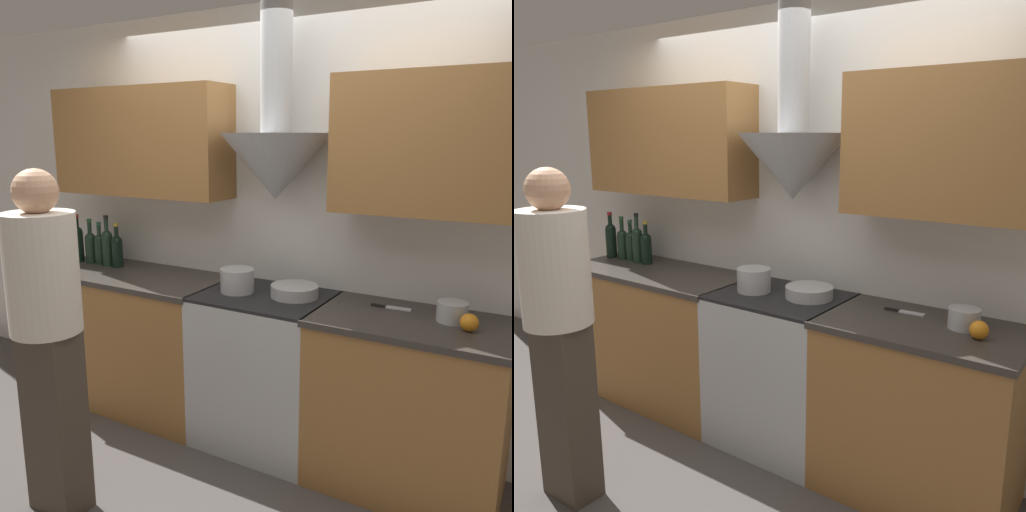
% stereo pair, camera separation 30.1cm
% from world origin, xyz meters
% --- Properties ---
extents(ground_plane, '(12.00, 12.00, 0.00)m').
position_xyz_m(ground_plane, '(0.00, 0.00, 0.00)').
color(ground_plane, '#4C4744').
extents(wall_back, '(8.40, 0.64, 2.60)m').
position_xyz_m(wall_back, '(-0.06, 0.61, 1.47)').
color(wall_back, white).
rests_on(wall_back, ground_plane).
extents(counter_left, '(1.33, 0.62, 0.94)m').
position_xyz_m(counter_left, '(-1.03, 0.35, 0.47)').
color(counter_left, '#9E6B38').
rests_on(counter_left, ground_plane).
extents(counter_right, '(0.99, 0.62, 0.94)m').
position_xyz_m(counter_right, '(0.86, 0.35, 0.47)').
color(counter_right, '#9E6B38').
rests_on(counter_right, ground_plane).
extents(stove_range, '(0.75, 0.60, 0.94)m').
position_xyz_m(stove_range, '(0.00, 0.35, 0.47)').
color(stove_range, '#B7BABC').
rests_on(stove_range, ground_plane).
extents(wine_bottle_0, '(0.08, 0.08, 0.35)m').
position_xyz_m(wine_bottle_0, '(-1.61, 0.41, 1.08)').
color(wine_bottle_0, black).
rests_on(wine_bottle_0, counter_left).
extents(wine_bottle_1, '(0.08, 0.08, 0.32)m').
position_xyz_m(wine_bottle_1, '(-1.49, 0.43, 1.06)').
color(wine_bottle_1, black).
rests_on(wine_bottle_1, counter_left).
extents(wine_bottle_2, '(0.07, 0.07, 0.30)m').
position_xyz_m(wine_bottle_2, '(-1.40, 0.43, 1.06)').
color(wine_bottle_2, black).
rests_on(wine_bottle_2, counter_left).
extents(wine_bottle_3, '(0.08, 0.08, 0.36)m').
position_xyz_m(wine_bottle_3, '(-1.32, 0.42, 1.08)').
color(wine_bottle_3, black).
rests_on(wine_bottle_3, counter_left).
extents(wine_bottle_4, '(0.08, 0.08, 0.31)m').
position_xyz_m(wine_bottle_4, '(-1.23, 0.43, 1.06)').
color(wine_bottle_4, black).
rests_on(wine_bottle_4, counter_left).
extents(stock_pot, '(0.20, 0.20, 0.14)m').
position_xyz_m(stock_pot, '(-0.17, 0.32, 1.01)').
color(stock_pot, '#B7BABC').
rests_on(stock_pot, stove_range).
extents(mixing_bowl, '(0.27, 0.27, 0.07)m').
position_xyz_m(mixing_bowl, '(0.17, 0.40, 0.97)').
color(mixing_bowl, '#B7BABC').
rests_on(mixing_bowl, stove_range).
extents(orange_fruit, '(0.09, 0.09, 0.09)m').
position_xyz_m(orange_fruit, '(1.13, 0.31, 0.98)').
color(orange_fruit, orange).
rests_on(orange_fruit, counter_right).
extents(saucepan, '(0.15, 0.15, 0.10)m').
position_xyz_m(saucepan, '(1.03, 0.41, 0.99)').
color(saucepan, '#B7BABC').
rests_on(saucepan, counter_right).
extents(chefs_knife, '(0.22, 0.04, 0.01)m').
position_xyz_m(chefs_knife, '(0.71, 0.47, 0.94)').
color(chefs_knife, silver).
rests_on(chefs_knife, counter_right).
extents(person_foreground_left, '(0.33, 0.33, 1.70)m').
position_xyz_m(person_foreground_left, '(-0.59, -0.70, 0.95)').
color(person_foreground_left, '#473D33').
rests_on(person_foreground_left, ground_plane).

